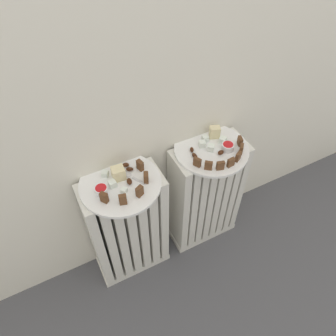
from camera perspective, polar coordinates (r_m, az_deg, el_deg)
name	(u,v)px	position (r m, az deg, el deg)	size (l,w,h in m)	color
ground_plane	(196,293)	(1.56, 5.01, -21.10)	(6.00, 6.00, 0.00)	#4C4C51
radiator_left	(128,228)	(1.39, -7.05, -10.50)	(0.32, 0.15, 0.57)	silver
radiator_right	(205,196)	(1.48, 6.50, -4.86)	(0.32, 0.15, 0.57)	silver
plate_left	(120,183)	(1.15, -8.40, -2.71)	(0.29, 0.29, 0.01)	white
plate_right	(211,149)	(1.26, 7.64, 3.31)	(0.29, 0.29, 0.01)	white
dark_cake_slice_left_0	(104,197)	(1.08, -11.19, -5.12)	(0.03, 0.02, 0.04)	#56351E
dark_cake_slice_left_1	(123,199)	(1.07, -7.96, -5.51)	(0.03, 0.02, 0.04)	#56351E
dark_cake_slice_left_2	(140,191)	(1.08, -5.02, -4.11)	(0.03, 0.02, 0.04)	#56351E
dark_cake_slice_left_3	(146,178)	(1.12, -3.89, -1.70)	(0.03, 0.02, 0.04)	#56351E
dark_cake_slice_left_4	(140,165)	(1.16, -4.94, 0.48)	(0.03, 0.02, 0.04)	#56351E
marble_cake_slice_left_0	(118,173)	(1.14, -8.73, -0.92)	(0.04, 0.04, 0.05)	beige
turkish_delight_left_0	(112,184)	(1.13, -9.76, -2.76)	(0.02, 0.02, 0.02)	white
turkish_delight_left_1	(105,174)	(1.16, -11.01, -1.02)	(0.02, 0.02, 0.02)	white
turkish_delight_left_2	(124,191)	(1.11, -7.76, -3.96)	(0.02, 0.02, 0.02)	white
medjool_date_left_0	(129,181)	(1.13, -6.83, -2.36)	(0.03, 0.02, 0.01)	#3D1E0F
medjool_date_left_1	(130,169)	(1.17, -6.77, -0.17)	(0.03, 0.01, 0.02)	#3D1E0F
medjool_date_left_2	(126,165)	(1.18, -7.45, 0.56)	(0.02, 0.02, 0.02)	#3D1E0F
jam_bowl_left	(101,190)	(1.11, -11.67, -3.79)	(0.05, 0.05, 0.03)	white
dark_cake_slice_right_0	(197,162)	(1.17, 5.16, 1.03)	(0.03, 0.01, 0.04)	#56351E
dark_cake_slice_right_1	(208,166)	(1.17, 7.14, 0.43)	(0.03, 0.01, 0.04)	#56351E
dark_cake_slice_right_2	(220,166)	(1.17, 9.21, 0.42)	(0.03, 0.01, 0.04)	#56351E
dark_cake_slice_right_3	(231,162)	(1.19, 11.02, 0.97)	(0.03, 0.01, 0.04)	#56351E
dark_cake_slice_right_4	(238,157)	(1.22, 12.26, 1.99)	(0.03, 0.01, 0.04)	#56351E
dark_cake_slice_right_5	(241,149)	(1.25, 12.78, 3.27)	(0.03, 0.01, 0.04)	#56351E
dark_cake_slice_right_6	(240,141)	(1.28, 12.55, 4.62)	(0.03, 0.01, 0.04)	#56351E
marble_cake_slice_right_0	(215,132)	(1.29, 8.22, 6.27)	(0.04, 0.03, 0.05)	beige
turkish_delight_right_0	(211,148)	(1.24, 7.58, 3.56)	(0.02, 0.02, 0.02)	white
turkish_delight_right_1	(202,144)	(1.25, 6.05, 4.23)	(0.02, 0.02, 0.02)	white
turkish_delight_right_2	(205,139)	(1.28, 6.57, 5.18)	(0.02, 0.02, 0.02)	white
turkish_delight_right_3	(223,140)	(1.28, 9.63, 4.87)	(0.02, 0.02, 0.02)	white
medjool_date_right_0	(195,156)	(1.21, 4.73, 2.17)	(0.03, 0.02, 0.02)	#3D1E0F
medjool_date_right_1	(192,150)	(1.23, 4.22, 3.24)	(0.02, 0.01, 0.02)	#3D1E0F
medjool_date_right_2	(221,152)	(1.23, 9.29, 2.72)	(0.03, 0.02, 0.02)	#3D1E0F
jam_bowl_right	(228,146)	(1.25, 10.48, 3.75)	(0.05, 0.05, 0.03)	white
fork	(133,178)	(1.15, -6.11, -1.73)	(0.06, 0.09, 0.00)	silver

